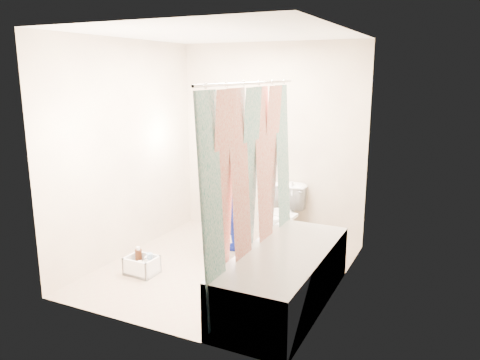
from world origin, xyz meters
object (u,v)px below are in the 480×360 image
at_px(plumber, 224,183).
at_px(cleaning_caddy, 143,266).
at_px(bathtub, 284,276).
at_px(toilet, 281,217).

height_order(plumber, cleaning_caddy, plumber).
distance_m(plumber, cleaning_caddy, 1.24).
distance_m(bathtub, cleaning_caddy, 1.55).
relative_size(toilet, cleaning_caddy, 2.26).
bearing_deg(plumber, bathtub, 44.32).
xyz_separation_m(toilet, cleaning_caddy, (-0.99, -1.40, -0.27)).
height_order(bathtub, plumber, plumber).
relative_size(plumber, cleaning_caddy, 5.34).
bearing_deg(toilet, plumber, -127.64).
distance_m(toilet, cleaning_caddy, 1.73).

